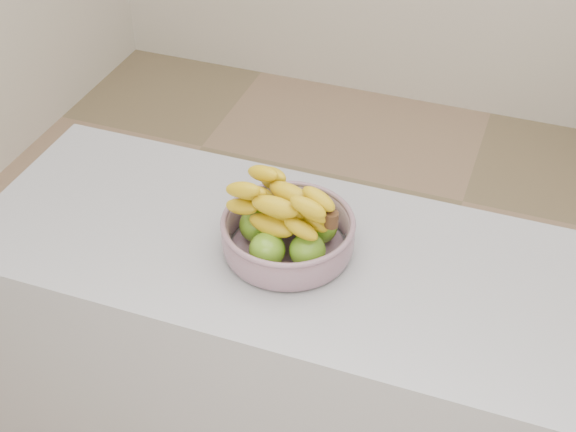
% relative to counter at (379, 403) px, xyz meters
% --- Properties ---
extents(ground, '(4.00, 4.00, 0.00)m').
position_rel_counter_xyz_m(ground, '(0.00, 0.28, -0.45)').
color(ground, '#917359').
rests_on(ground, ground).
extents(counter, '(2.00, 0.60, 0.90)m').
position_rel_counter_xyz_m(counter, '(0.00, 0.00, 0.00)').
color(counter, gray).
rests_on(counter, ground).
extents(fruit_bowl, '(0.30, 0.30, 0.19)m').
position_rel_counter_xyz_m(fruit_bowl, '(-0.25, -0.00, 0.51)').
color(fruit_bowl, '#8A90A5').
rests_on(fruit_bowl, counter).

